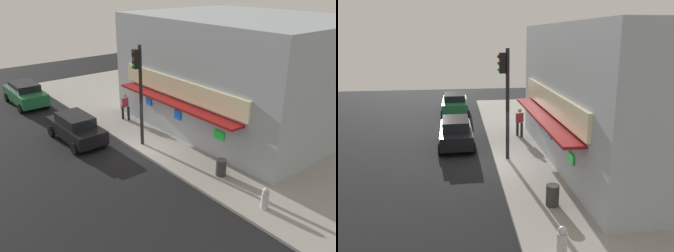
# 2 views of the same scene
# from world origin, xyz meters

# --- Properties ---
(ground_plane) EXTENTS (48.72, 48.72, 0.00)m
(ground_plane) POSITION_xyz_m (0.00, 0.00, 0.00)
(ground_plane) COLOR black
(sidewalk) EXTENTS (32.48, 12.66, 0.13)m
(sidewalk) POSITION_xyz_m (0.00, 6.33, 0.06)
(sidewalk) COLOR gray
(sidewalk) RESTS_ON ground_plane
(corner_building) EXTENTS (12.82, 10.72, 6.48)m
(corner_building) POSITION_xyz_m (0.41, 7.56, 3.37)
(corner_building) COLOR #9EA8B2
(corner_building) RESTS_ON sidewalk
(traffic_light) EXTENTS (0.32, 0.58, 5.38)m
(traffic_light) POSITION_xyz_m (-0.35, 0.56, 3.57)
(traffic_light) COLOR black
(traffic_light) RESTS_ON sidewalk
(fire_hydrant) EXTENTS (0.53, 0.29, 0.91)m
(fire_hydrant) POSITION_xyz_m (7.61, 1.04, 0.57)
(fire_hydrant) COLOR #B2B2B7
(fire_hydrant) RESTS_ON sidewalk
(trash_can) EXTENTS (0.48, 0.48, 0.78)m
(trash_can) POSITION_xyz_m (4.71, 1.56, 0.52)
(trash_can) COLOR #2D2D2D
(trash_can) RESTS_ON sidewalk
(pedestrian) EXTENTS (0.60, 0.54, 1.70)m
(pedestrian) POSITION_xyz_m (-4.07, 1.93, 1.06)
(pedestrian) COLOR black
(pedestrian) RESTS_ON sidewalk
(parked_car_green) EXTENTS (4.58, 2.09, 1.62)m
(parked_car_green) POSITION_xyz_m (-11.42, -1.97, 0.84)
(parked_car_green) COLOR #1E6038
(parked_car_green) RESTS_ON ground_plane
(parked_car_black) EXTENTS (4.32, 2.00, 1.56)m
(parked_car_black) POSITION_xyz_m (-3.19, -1.87, 0.81)
(parked_car_black) COLOR black
(parked_car_black) RESTS_ON ground_plane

